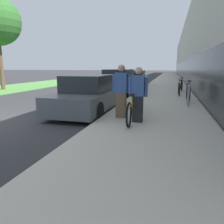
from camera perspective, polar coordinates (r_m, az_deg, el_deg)
name	(u,v)px	position (r m, az deg, el deg)	size (l,w,h in m)	color
sidewalk_slab	(167,81)	(26.06, 14.27, 7.78)	(3.36, 70.00, 0.14)	#BCB5A5
storefront_facade	(220,52)	(34.65, 26.33, 13.78)	(10.01, 70.00, 7.34)	#BCB7AD
lawn_strip	(83,79)	(32.53, -7.61, 8.64)	(5.10, 70.00, 0.03)	#518E42
tandem_bicycle	(135,107)	(6.58, 6.07, 1.31)	(0.52, 2.72, 0.84)	black
person_rider	(138,95)	(6.15, 6.82, 4.46)	(0.52, 0.20, 1.54)	black
person_bystander	(121,91)	(6.68, 2.43, 5.41)	(0.55, 0.21, 1.61)	brown
bike_rack_hoop	(188,93)	(9.16, 19.33, 4.60)	(0.05, 0.60, 0.84)	gray
cruiser_bike_nearest	(188,92)	(10.57, 19.27, 4.88)	(0.52, 1.77, 0.97)	black
cruiser_bike_middle	(179,88)	(12.78, 17.14, 5.93)	(0.52, 1.81, 0.88)	black
cruiser_bike_farthest	(182,85)	(15.13, 17.72, 6.72)	(0.52, 1.79, 0.89)	black
parked_sedan_curbside	(89,95)	(8.39, -5.94, 4.41)	(1.80, 4.39, 1.38)	#4C5156
vintage_roadster_curbside	(119,83)	(13.78, 1.76, 7.58)	(1.82, 4.69, 1.54)	black
parked_sedan_far	(135,79)	(19.44, 6.00, 8.52)	(1.83, 4.31, 1.39)	white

